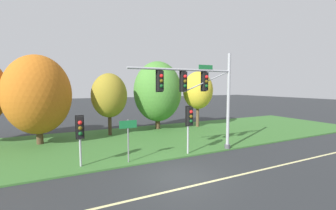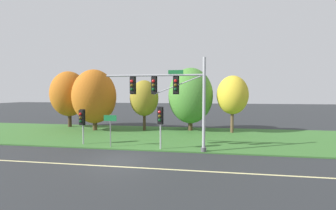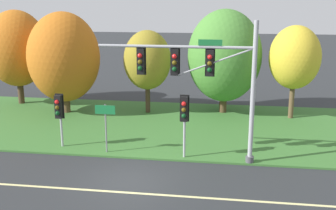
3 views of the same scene
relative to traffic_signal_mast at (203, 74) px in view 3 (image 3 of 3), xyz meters
The scene contains 12 objects.
ground_plane 6.02m from the traffic_signal_mast, 138.93° to the right, with size 160.00×160.00×0.00m, color #282B2D.
lane_stripe 6.64m from the traffic_signal_mast, 128.48° to the right, with size 36.00×0.16×0.01m, color beige.
grass_verge 7.69m from the traffic_signal_mast, 119.24° to the left, with size 48.00×11.50×0.10m, color #386B2D.
traffic_signal_mast is the anchor object (origin of this frame).
pedestrian_signal_near_kerb 2.14m from the traffic_signal_mast, behind, with size 0.46×0.55×3.22m.
pedestrian_signal_further_along 7.90m from the traffic_signal_mast, behind, with size 0.46×0.55×2.91m.
route_sign_post 5.57m from the traffic_signal_mast, behind, with size 1.05×0.08×2.56m.
tree_nearest_road 17.18m from the traffic_signal_mast, 146.48° to the left, with size 4.48×4.48×6.94m.
tree_left_of_mast 12.48m from the traffic_signal_mast, 142.86° to the left, with size 4.87×4.87×6.90m.
tree_behind_signpost 9.43m from the traffic_signal_mast, 117.47° to the left, with size 3.23×3.23×5.68m.
tree_mid_verge 9.19m from the traffic_signal_mast, 84.75° to the left, with size 5.00×5.00×7.07m.
tree_tall_centre 9.92m from the traffic_signal_mast, 57.41° to the left, with size 3.29×3.29×6.09m.
Camera 3 is at (4.32, -16.82, 7.88)m, focal length 45.00 mm.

